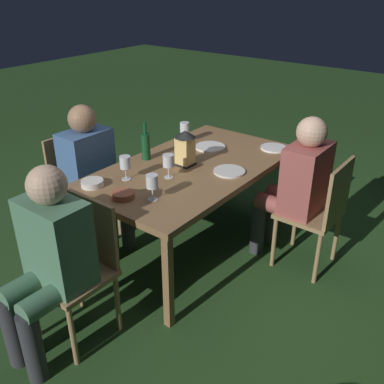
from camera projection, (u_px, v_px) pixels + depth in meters
name	position (u px, v px, depth m)	size (l,w,h in m)	color
ground_plane	(192.00, 248.00, 3.52)	(16.00, 16.00, 0.00)	#26471E
dining_table	(192.00, 172.00, 3.21)	(1.67, 0.94, 0.74)	olive
chair_side_left_b	(79.00, 183.00, 3.51)	(0.42, 0.40, 0.87)	#9E7A51
person_in_blue	(94.00, 172.00, 3.33)	(0.38, 0.47, 1.15)	#426699
chair_head_far	(80.00, 263.00, 2.54)	(0.40, 0.42, 0.87)	#9E7A51
person_in_green	(48.00, 257.00, 2.33)	(0.48, 0.38, 1.15)	#4C7A5B
chair_side_right_a	(319.00, 210.00, 3.10)	(0.42, 0.40, 0.87)	#9E7A51
person_in_rust	(296.00, 184.00, 3.14)	(0.38, 0.47, 1.15)	#9E4C47
lantern_centerpiece	(185.00, 146.00, 3.13)	(0.15, 0.15, 0.27)	black
green_bottle_on_table	(146.00, 146.00, 3.25)	(0.07, 0.07, 0.29)	#144723
wine_glass_a	(168.00, 162.00, 2.95)	(0.08, 0.08, 0.17)	silver
wine_glass_b	(125.00, 163.00, 2.92)	(0.08, 0.08, 0.17)	silver
wine_glass_c	(185.00, 129.00, 3.58)	(0.08, 0.08, 0.17)	silver
wine_glass_d	(152.00, 183.00, 2.66)	(0.08, 0.08, 0.17)	silver
plate_a	(210.00, 147.00, 3.51)	(0.24, 0.24, 0.01)	white
plate_b	(229.00, 171.00, 3.08)	(0.23, 0.23, 0.01)	silver
plate_c	(274.00, 148.00, 3.49)	(0.21, 0.21, 0.01)	white
bowl_olives	(123.00, 195.00, 2.72)	(0.14, 0.14, 0.04)	#9E5138
bowl_bread	(92.00, 183.00, 2.87)	(0.15, 0.15, 0.04)	silver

